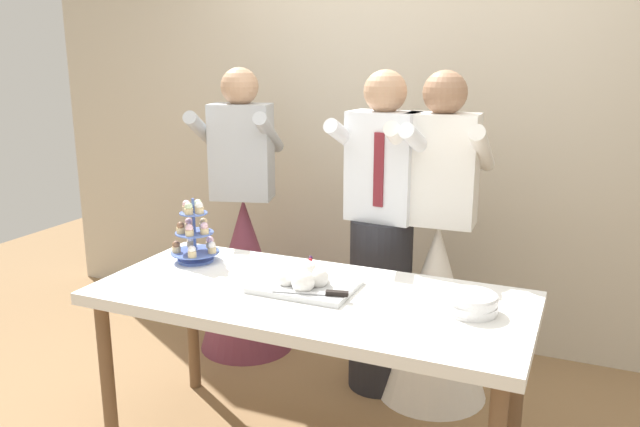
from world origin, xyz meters
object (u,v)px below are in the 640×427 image
person_groom (381,252)px  person_guest (245,254)px  person_bride (436,288)px  cupcake_stand (195,236)px  main_cake_tray (305,279)px  plate_stack (472,303)px  dessert_table (310,309)px

person_groom → person_guest: 0.91m
person_groom → person_guest: bearing=171.4°
person_groom → person_guest: same height
person_guest → person_groom: bearing=-8.6°
person_bride → person_guest: (-1.17, 0.11, 0.00)m
cupcake_stand → person_guest: bearing=101.8°
main_cake_tray → person_bride: (0.39, 0.72, -0.23)m
plate_stack → person_groom: bearing=130.5°
person_bride → cupcake_stand: bearing=-149.7°
person_groom → dessert_table: bearing=-95.7°
cupcake_stand → person_groom: (0.74, 0.57, -0.15)m
person_bride → plate_stack: bearing=-67.2°
person_groom → plate_stack: bearing=-49.5°
cupcake_stand → plate_stack: cupcake_stand is taller
cupcake_stand → person_bride: bearing=30.3°
main_cake_tray → person_guest: (-0.78, 0.83, -0.23)m
dessert_table → person_guest: person_guest is taller
main_cake_tray → person_groom: (0.11, 0.69, -0.07)m
dessert_table → person_guest: (-0.81, 0.86, -0.12)m
plate_stack → person_groom: 0.89m
plate_stack → person_bride: person_bride is taller
person_bride → main_cake_tray: bearing=-118.5°
dessert_table → person_groom: (0.07, 0.73, 0.05)m
dessert_table → plate_stack: size_ratio=9.02×
dessert_table → person_groom: size_ratio=1.08×
plate_stack → person_groom: (-0.58, 0.68, -0.07)m
person_groom → person_bride: bearing=5.4°
plate_stack → person_bride: bearing=112.8°
main_cake_tray → plate_stack: 0.69m
dessert_table → person_bride: size_ratio=1.08×
person_groom → person_bride: size_ratio=1.00×
dessert_table → plate_stack: (0.65, 0.05, 0.11)m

